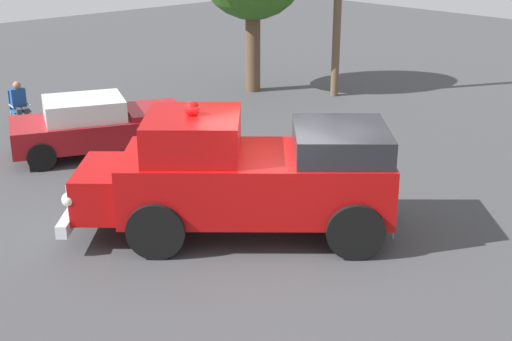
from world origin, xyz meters
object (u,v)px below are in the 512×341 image
Objects in this scene: lawn_chair_near_truck at (19,105)px; lawn_chair_spare at (222,137)px; classic_hot_rod at (99,125)px; lawn_chair_by_car at (386,205)px; vintage_fire_truck at (243,174)px; spectator_seated at (20,102)px.

lawn_chair_spare is at bearing -69.75° from lawn_chair_near_truck.
lawn_chair_spare is (1.92, -2.51, -0.16)m from classic_hot_rod.
vintage_fire_truck is at bearing 135.95° from lawn_chair_by_car.
vintage_fire_truck reaches higher than lawn_chair_spare.
classic_hot_rod is 4.64× the size of lawn_chair_by_car.
lawn_chair_near_truck is at bearing 89.53° from vintage_fire_truck.
spectator_seated reaches higher than lawn_chair_near_truck.
lawn_chair_near_truck is 6.68m from lawn_chair_spare.
lawn_chair_by_car is at bearing -81.00° from lawn_chair_near_truck.
lawn_chair_near_truck is 11.77m from lawn_chair_by_car.
vintage_fire_truck reaches higher than spectator_seated.
classic_hot_rod is 3.67× the size of spectator_seated.
lawn_chair_near_truck is (0.08, 9.77, -0.61)m from vintage_fire_truck.
lawn_chair_by_car and lawn_chair_spare have the same top height.
vintage_fire_truck is 5.72× the size of lawn_chair_near_truck.
lawn_chair_by_car is at bearing -80.78° from spectator_seated.
classic_hot_rod is 7.99m from lawn_chair_by_car.
lawn_chair_by_car is at bearing -44.05° from vintage_fire_truck.
lawn_chair_spare is at bearing 55.60° from vintage_fire_truck.
lawn_chair_spare is at bearing -69.16° from spectator_seated.
vintage_fire_truck is at bearing -124.40° from lawn_chair_spare.
spectator_seated is (-2.34, 6.14, 0.11)m from lawn_chair_spare.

